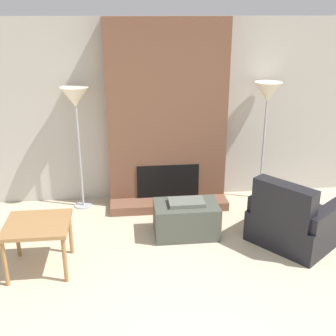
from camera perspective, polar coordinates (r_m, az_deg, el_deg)
wall_back at (r=6.10m, az=-0.37°, el=7.63°), size 7.04×0.06×2.60m
fireplace at (r=5.92m, az=-0.16°, el=6.59°), size 1.67×0.65×2.60m
ottoman at (r=5.32m, az=2.46°, el=-6.87°), size 0.80×0.50×0.47m
armchair at (r=5.32m, az=16.45°, el=-7.16°), size 1.22×1.23×0.85m
side_table at (r=4.74m, az=-17.26°, el=-7.89°), size 0.68×0.64×0.56m
floor_lamp_left at (r=5.79m, az=-12.41°, el=8.68°), size 0.38×0.38×1.73m
floor_lamp_right at (r=6.10m, az=13.32°, el=9.36°), size 0.38×0.38×1.74m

